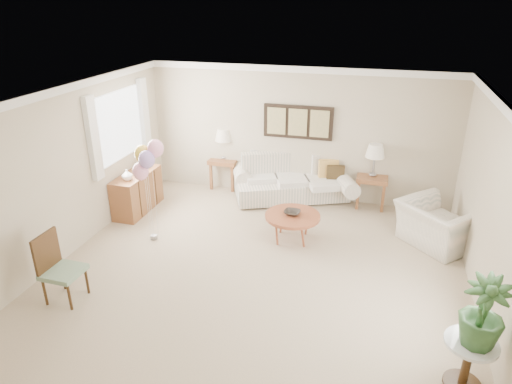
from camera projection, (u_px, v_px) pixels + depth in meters
ground_plane at (256, 274)px, 6.75m from camera, size 6.00×6.00×0.00m
room_shell at (251, 168)px, 6.22m from camera, size 6.04×6.04×2.60m
wall_art_triptych at (298, 122)px, 8.76m from camera, size 1.35×0.06×0.65m
sofa at (292, 181)px, 9.17m from camera, size 2.76×1.73×0.90m
end_table_left at (225, 163)px, 9.62m from camera, size 0.59×0.54×0.64m
end_table_right at (372, 181)px, 8.71m from camera, size 0.58×0.53×0.63m
lamp_left at (224, 136)px, 9.38m from camera, size 0.36×0.36×0.64m
lamp_right at (375, 152)px, 8.48m from camera, size 0.36×0.36×0.63m
coffee_table at (293, 217)px, 7.53m from camera, size 0.92×0.92×0.46m
decor_bowl at (292, 213)px, 7.51m from camera, size 0.28×0.28×0.07m
armchair at (437, 225)px, 7.40m from camera, size 1.48×1.48×0.73m
side_table at (469, 353)px, 4.65m from camera, size 0.54×0.54×0.58m
potted_plant at (483, 312)px, 4.42m from camera, size 0.53×0.53×0.77m
accent_chair at (58, 266)px, 6.02m from camera, size 0.48×0.48×0.97m
credenza at (137, 192)px, 8.62m from camera, size 0.46×1.20×0.74m
vase_white at (127, 175)px, 8.15m from camera, size 0.25×0.25×0.20m
vase_sage at (144, 164)px, 8.71m from camera, size 0.21×0.21×0.19m
balloon_cluster at (146, 159)px, 7.16m from camera, size 0.48×0.40×1.74m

